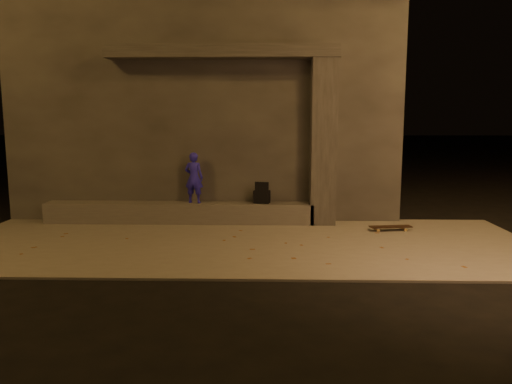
{
  "coord_description": "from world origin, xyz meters",
  "views": [
    {
      "loc": [
        0.51,
        -7.24,
        2.39
      ],
      "look_at": [
        0.27,
        2.0,
        1.0
      ],
      "focal_mm": 35.0,
      "sensor_mm": 36.0,
      "label": 1
    }
  ],
  "objects_px": {
    "column": "(323,143)",
    "backpack": "(262,196)",
    "skateboarder": "(194,178)",
    "skateboard": "(391,227)"
  },
  "relations": [
    {
      "from": "backpack",
      "to": "skateboarder",
      "type": "bearing_deg",
      "value": -166.77
    },
    {
      "from": "skateboarder",
      "to": "skateboard",
      "type": "distance_m",
      "value": 4.38
    },
    {
      "from": "column",
      "to": "skateboarder",
      "type": "relative_size",
      "value": 3.17
    },
    {
      "from": "backpack",
      "to": "skateboard",
      "type": "xyz_separation_m",
      "value": [
        2.7,
        -0.73,
        -0.54
      ]
    },
    {
      "from": "column",
      "to": "backpack",
      "type": "bearing_deg",
      "value": -180.0
    },
    {
      "from": "column",
      "to": "backpack",
      "type": "height_order",
      "value": "column"
    },
    {
      "from": "skateboarder",
      "to": "backpack",
      "type": "xyz_separation_m",
      "value": [
        1.52,
        -0.0,
        -0.4
      ]
    },
    {
      "from": "skateboard",
      "to": "skateboarder",
      "type": "bearing_deg",
      "value": 162.65
    },
    {
      "from": "column",
      "to": "skateboarder",
      "type": "distance_m",
      "value": 2.96
    },
    {
      "from": "skateboarder",
      "to": "backpack",
      "type": "height_order",
      "value": "skateboarder"
    }
  ]
}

